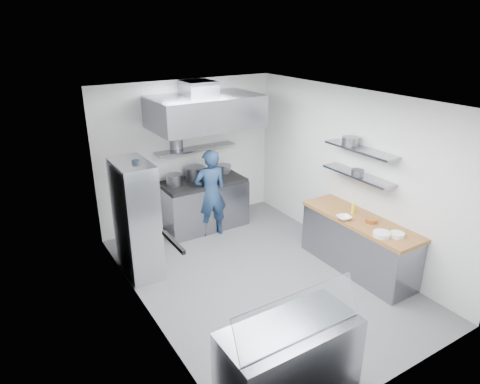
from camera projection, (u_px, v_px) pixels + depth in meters
floor at (260, 277)px, 6.76m from camera, size 5.00×5.00×0.00m
ceiling at (264, 99)px, 5.72m from camera, size 5.00×5.00×0.00m
wall_back at (188, 154)px, 8.21m from camera, size 3.60×2.80×0.02m
wall_front at (403, 276)px, 4.26m from camera, size 3.60×2.80×0.02m
wall_left at (143, 224)px, 5.36m from camera, size 2.80×5.00×0.02m
wall_right at (351, 174)px, 7.12m from camera, size 2.80×5.00×0.02m
gas_range at (204, 205)px, 8.30m from camera, size 1.60×0.80×0.90m
cooktop at (203, 182)px, 8.12m from camera, size 1.57×0.78×0.06m
stock_pot_left at (174, 180)px, 7.86m from camera, size 0.30×0.30×0.20m
stock_pot_mid at (195, 173)px, 8.15m from camera, size 0.37×0.37×0.24m
stock_pot_right at (224, 168)px, 8.51m from camera, size 0.28×0.28×0.16m
over_range_shelf at (196, 149)px, 8.09m from camera, size 1.60×0.30×0.04m
shelf_pot_a at (175, 143)px, 8.04m from camera, size 0.28×0.28×0.18m
extractor_hood at (205, 111)px, 7.47m from camera, size 1.90×1.15×0.55m
hood_duct at (198, 88)px, 7.51m from camera, size 0.55×0.55×0.24m
red_firebox at (125, 164)px, 7.55m from camera, size 0.22×0.10×0.26m
chef at (210, 193)px, 7.85m from camera, size 0.66×0.49×1.66m
wire_rack at (136, 219)px, 6.59m from camera, size 0.50×0.90×1.85m
rack_bin_a at (139, 229)px, 6.57m from camera, size 0.16×0.20×0.18m
rack_bin_b at (127, 190)px, 6.70m from camera, size 0.14×0.17×0.15m
rack_jar at (136, 166)px, 6.23m from camera, size 0.12×0.12×0.18m
knife_strip at (173, 242)px, 4.60m from camera, size 0.04×0.55×0.05m
prep_counter_base at (358, 246)px, 6.85m from camera, size 0.62×2.00×0.84m
prep_counter_top at (361, 220)px, 6.68m from camera, size 0.65×2.04×0.06m
plate_stack_a at (382, 234)px, 6.12m from camera, size 0.25×0.25×0.06m
plate_stack_b at (397, 235)px, 6.10m from camera, size 0.21×0.21×0.06m
copper_pan at (371, 221)px, 6.53m from camera, size 0.18×0.18×0.06m
squeeze_bottle at (353, 208)px, 6.82m from camera, size 0.06×0.06×0.18m
mixing_bowl at (344, 218)px, 6.64m from camera, size 0.25×0.25×0.05m
wall_shelf_lower at (358, 175)px, 6.77m from camera, size 0.30×1.30×0.04m
wall_shelf_upper at (361, 149)px, 6.61m from camera, size 0.30×1.30×0.04m
shelf_pot_c at (358, 173)px, 6.67m from camera, size 0.20×0.20×0.10m
shelf_pot_d at (350, 141)px, 6.73m from camera, size 0.26×0.26×0.14m
display_case at (289, 360)px, 4.53m from camera, size 1.50×0.70×0.85m
display_glass at (299, 316)px, 4.20m from camera, size 1.47×0.19×0.42m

